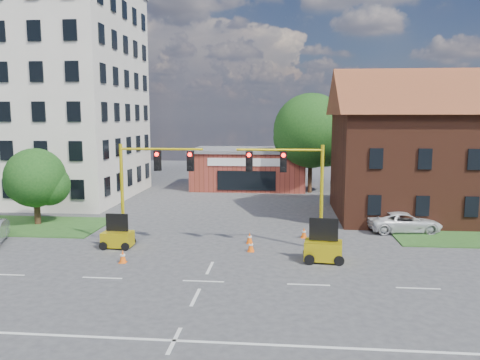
{
  "coord_description": "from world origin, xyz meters",
  "views": [
    {
      "loc": [
        3.75,
        -21.26,
        7.84
      ],
      "look_at": [
        0.83,
        10.0,
        3.55
      ],
      "focal_mm": 35.0,
      "sensor_mm": 36.0,
      "label": 1
    }
  ],
  "objects": [
    {
      "name": "pickup_white",
      "position": [
        12.03,
        10.84,
        0.68
      ],
      "size": [
        5.15,
        2.83,
        1.37
      ],
      "primitive_type": "imported",
      "rotation": [
        0.0,
        0.0,
        1.69
      ],
      "color": "white",
      "rests_on": "ground"
    },
    {
      "name": "signal_mast_east",
      "position": [
        4.36,
        6.0,
        3.92
      ],
      "size": [
        5.3,
        0.6,
        6.2
      ],
      "color": "gray",
      "rests_on": "ground"
    },
    {
      "name": "cone_c",
      "position": [
        1.92,
        5.16,
        0.34
      ],
      "size": [
        0.4,
        0.4,
        0.7
      ],
      "color": "#FF5F0D",
      "rests_on": "ground"
    },
    {
      "name": "townhouse_row",
      "position": [
        18.0,
        16.0,
        5.93
      ],
      "size": [
        21.0,
        11.0,
        11.5
      ],
      "color": "#532718",
      "rests_on": "ground"
    },
    {
      "name": "tree_nw_front",
      "position": [
        -13.78,
        10.58,
        3.3
      ],
      "size": [
        4.48,
        4.27,
        5.59
      ],
      "color": "#3A2915",
      "rests_on": "ground"
    },
    {
      "name": "signal_mast_west",
      "position": [
        -4.36,
        6.0,
        3.92
      ],
      "size": [
        5.3,
        0.6,
        6.2
      ],
      "color": "gray",
      "rests_on": "ground"
    },
    {
      "name": "brick_shop",
      "position": [
        0.0,
        29.98,
        2.16
      ],
      "size": [
        12.4,
        8.4,
        4.3
      ],
      "color": "maroon",
      "rests_on": "ground"
    },
    {
      "name": "cone_d",
      "position": [
        5.14,
        8.57,
        0.34
      ],
      "size": [
        0.4,
        0.4,
        0.7
      ],
      "color": "#FF5F0D",
      "rests_on": "ground"
    },
    {
      "name": "office_block",
      "position": [
        -20.0,
        21.9,
        10.31
      ],
      "size": [
        18.4,
        15.4,
        20.6
      ],
      "color": "beige",
      "rests_on": "ground"
    },
    {
      "name": "cone_b",
      "position": [
        1.72,
        6.94,
        0.34
      ],
      "size": [
        0.4,
        0.4,
        0.7
      ],
      "color": "#FF5F0D",
      "rests_on": "ground"
    },
    {
      "name": "ground",
      "position": [
        0.0,
        0.0,
        0.0
      ],
      "size": [
        120.0,
        120.0,
        0.0
      ],
      "primitive_type": "plane",
      "color": "#3C3C3E",
      "rests_on": "ground"
    },
    {
      "name": "cone_a",
      "position": [
        -4.81,
        2.43,
        0.34
      ],
      "size": [
        0.4,
        0.4,
        0.7
      ],
      "color": "#FF5F0D",
      "rests_on": "ground"
    },
    {
      "name": "tree_large",
      "position": [
        6.89,
        27.08,
        6.1
      ],
      "size": [
        8.01,
        7.63,
        10.19
      ],
      "color": "#3A2915",
      "rests_on": "ground"
    },
    {
      "name": "trailer_east",
      "position": [
        5.97,
        3.69,
        0.71
      ],
      "size": [
        2.14,
        1.56,
        2.27
      ],
      "rotation": [
        0.0,
        0.0,
        -0.12
      ],
      "color": "yellow",
      "rests_on": "ground"
    },
    {
      "name": "trailer_west",
      "position": [
        -6.12,
        5.27,
        0.62
      ],
      "size": [
        1.78,
        1.22,
        1.98
      ],
      "rotation": [
        0.0,
        0.0,
        -0.04
      ],
      "color": "yellow",
      "rests_on": "ground"
    },
    {
      "name": "lane_markings",
      "position": [
        0.0,
        -3.0,
        0.01
      ],
      "size": [
        60.0,
        36.0,
        0.01
      ],
      "primitive_type": null,
      "color": "silver",
      "rests_on": "ground"
    }
  ]
}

